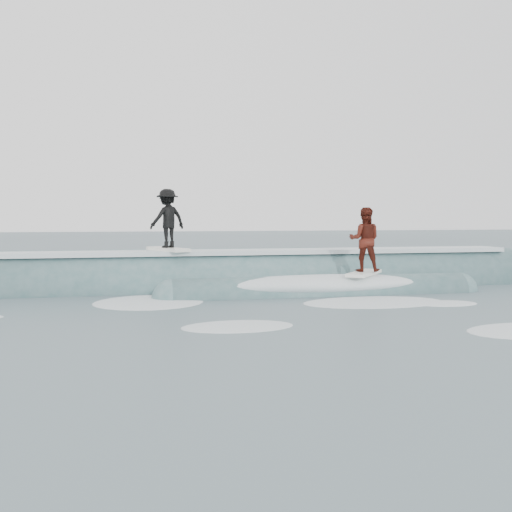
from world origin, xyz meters
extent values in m
plane|color=#384952|center=(0.00, 0.00, 0.00)|extent=(160.00, 160.00, 0.00)
cylinder|color=#3D6466|center=(0.00, 4.03, 0.00)|extent=(19.03, 2.20, 2.20)
sphere|color=#3D6466|center=(9.51, 4.03, 0.00)|extent=(2.20, 2.20, 2.20)
cylinder|color=#3D6466|center=(1.80, 1.83, 0.00)|extent=(9.00, 1.13, 1.13)
sphere|color=#3D6466|center=(-2.70, 1.83, 0.00)|extent=(1.13, 1.13, 1.13)
sphere|color=#3D6466|center=(6.30, 1.83, 0.00)|extent=(1.13, 1.13, 1.13)
cube|color=white|center=(0.00, 4.03, 1.17)|extent=(18.00, 1.30, 0.14)
ellipsoid|color=white|center=(1.80, 1.83, 0.30)|extent=(7.60, 1.30, 0.60)
cube|color=white|center=(-2.66, 4.03, 1.29)|extent=(1.33, 2.05, 0.10)
imported|color=black|center=(-2.66, 4.03, 2.27)|extent=(1.39, 1.18, 1.86)
cube|color=white|center=(3.10, 1.83, 0.62)|extent=(1.70, 1.89, 0.10)
imported|color=#46150D|center=(3.10, 1.83, 1.63)|extent=(1.15, 1.04, 1.94)
ellipsoid|color=white|center=(2.62, 0.04, 0.00)|extent=(4.08, 2.79, 0.10)
ellipsoid|color=white|center=(-1.61, -2.56, 0.00)|extent=(2.18, 1.49, 0.10)
ellipsoid|color=white|center=(-3.35, 1.34, 0.00)|extent=(3.42, 2.33, 0.10)
ellipsoid|color=white|center=(4.41, -0.60, 0.00)|extent=(2.07, 1.41, 0.10)
cylinder|color=#3D6466|center=(7.94, 18.00, 0.00)|extent=(22.00, 0.80, 0.80)
cylinder|color=#3D6466|center=(-2.54, 22.00, 0.00)|extent=(22.00, 0.60, 0.60)
camera|label=1|loc=(-3.76, -14.27, 2.31)|focal=40.00mm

